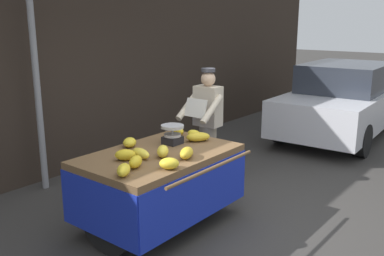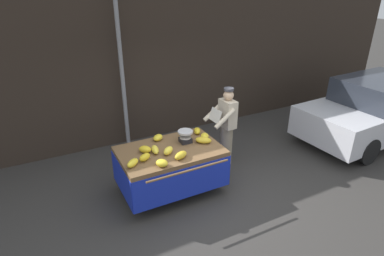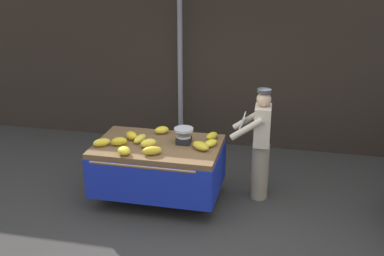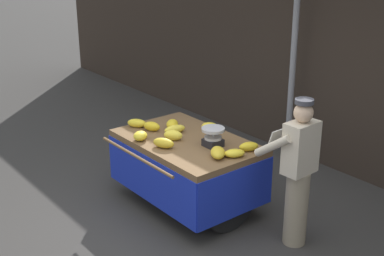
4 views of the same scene
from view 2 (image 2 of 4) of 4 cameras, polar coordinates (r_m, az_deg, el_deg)
name	(u,v)px [view 2 (image 2 of 4)]	position (r m, az deg, el deg)	size (l,w,h in m)	color
ground_plane	(211,201)	(6.00, 3.37, -12.84)	(60.00, 60.00, 0.00)	#383533
back_wall	(146,66)	(7.81, -8.17, 10.83)	(16.00, 0.24, 3.59)	#332821
street_pole	(123,78)	(7.28, -12.20, 8.57)	(0.09, 0.09, 3.37)	gray
banana_cart	(170,160)	(5.87, -3.87, -5.70)	(1.84, 1.37, 0.91)	brown
weighing_scale	(185,137)	(5.93, -1.19, -1.53)	(0.28, 0.28, 0.24)	black
banana_bunch_0	(145,149)	(5.68, -8.31, -3.76)	(0.15, 0.22, 0.12)	gold
banana_bunch_1	(181,155)	(5.44, -2.02, -4.85)	(0.13, 0.27, 0.12)	gold
banana_bunch_2	(197,131)	(6.30, 0.92, -0.51)	(0.13, 0.24, 0.11)	gold
banana_bunch_3	(203,140)	(5.94, 2.03, -2.16)	(0.17, 0.30, 0.11)	gold
banana_bunch_4	(168,151)	(5.58, -4.23, -4.03)	(0.13, 0.24, 0.13)	yellow
banana_bunch_5	(155,150)	(5.66, -6.56, -3.82)	(0.12, 0.29, 0.11)	yellow
banana_bunch_6	(158,138)	(6.07, -6.05, -1.70)	(0.15, 0.22, 0.11)	yellow
banana_bunch_7	(205,136)	(6.12, 2.27, -1.43)	(0.14, 0.24, 0.09)	yellow
banana_bunch_8	(162,163)	(5.25, -5.37, -6.20)	(0.17, 0.20, 0.12)	yellow
banana_bunch_9	(133,163)	(5.32, -10.47, -6.11)	(0.13, 0.25, 0.11)	yellow
banana_bunch_10	(145,157)	(5.44, -8.36, -5.14)	(0.12, 0.23, 0.12)	gold
vendor_person	(226,127)	(6.71, 6.10, 0.20)	(0.59, 0.53, 1.71)	gray
parked_car	(374,109)	(9.10, 29.54, 2.90)	(3.98, 1.89, 1.51)	silver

